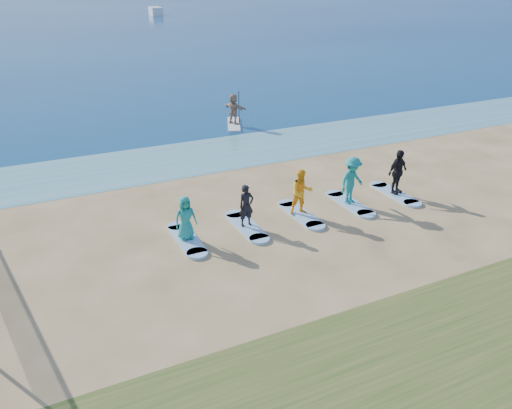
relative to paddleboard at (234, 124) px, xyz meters
name	(u,v)px	position (x,y,z in m)	size (l,w,h in m)	color
ground	(300,256)	(-4.14, -14.89, -0.06)	(600.00, 600.00, 0.00)	tan
shallow_water	(192,157)	(-4.14, -4.39, -0.05)	(600.00, 600.00, 0.00)	teal
ocean	(25,5)	(-4.14, 145.11, -0.05)	(600.00, 600.00, 0.00)	navy
paddleboard	(234,124)	(0.00, 0.00, 0.00)	(0.70, 3.00, 0.12)	silver
paddleboarder	(233,109)	(0.00, 0.00, 0.94)	(1.63, 0.52, 1.76)	tan
boat_offshore_b	(156,15)	(20.10, 90.55, -0.06)	(2.25, 6.69, 1.66)	silver
surfboard_0	(187,239)	(-7.06, -12.34, -0.01)	(0.70, 2.20, 0.09)	#8FBCDD
student_0	(185,218)	(-7.06, -12.34, 0.79)	(0.74, 0.48, 1.52)	teal
surfboard_1	(247,226)	(-4.84, -12.34, -0.01)	(0.70, 2.20, 0.09)	#8FBCDD
student_1	(246,206)	(-4.84, -12.34, 0.79)	(0.56, 0.36, 1.52)	black
surfboard_2	(301,214)	(-2.63, -12.34, -0.01)	(0.70, 2.20, 0.09)	#8FBCDD
student_2	(302,192)	(-2.63, -12.34, 0.89)	(0.84, 0.65, 1.72)	#FFAD1A
surfboard_3	(350,204)	(-0.41, -12.34, -0.01)	(0.70, 2.20, 0.09)	#8FBCDD
student_3	(352,180)	(-0.41, -12.34, 0.96)	(1.20, 0.69, 1.86)	#1B837F
surfboard_4	(395,194)	(1.81, -12.34, -0.01)	(0.70, 2.20, 0.09)	#8FBCDD
student_4	(398,172)	(1.81, -12.34, 0.94)	(1.07, 0.44, 1.82)	black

